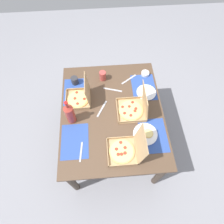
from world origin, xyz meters
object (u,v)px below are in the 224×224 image
plate_far_right (146,93)px  cup_red (75,81)px  pizza_box_corner_right (134,108)px  pizza_box_corner_left (80,97)px  pizza_box_center (126,150)px  plate_far_left (145,134)px  soda_bottle (70,113)px  cup_dark (103,76)px  condiment_bowl (145,74)px

plate_far_right → cup_red: size_ratio=2.44×
pizza_box_corner_right → cup_red: bearing=-123.8°
pizza_box_corner_left → cup_red: size_ratio=3.38×
pizza_box_corner_right → cup_red: pizza_box_corner_right is taller
plate_far_right → cup_red: bearing=-104.4°
pizza_box_center → plate_far_left: size_ratio=1.34×
plate_far_left → cup_red: (-0.69, -0.69, 0.03)m
plate_far_left → cup_red: cup_red is taller
pizza_box_center → soda_bottle: soda_bottle is taller
soda_bottle → cup_red: 0.48m
cup_red → cup_dark: cup_dark is taller
pizza_box_center → cup_red: pizza_box_center is taller
condiment_bowl → cup_dark: bearing=-87.1°
pizza_box_corner_left → plate_far_right: (-0.03, 0.72, -0.04)m
cup_red → cup_dark: 0.32m
plate_far_right → pizza_box_center: bearing=-25.1°
pizza_box_corner_left → cup_dark: pizza_box_corner_left is taller
pizza_box_corner_right → pizza_box_corner_left: (-0.18, -0.55, -0.00)m
pizza_box_corner_left → plate_far_left: pizza_box_corner_left is taller
soda_bottle → pizza_box_corner_right: bearing=95.6°
pizza_box_center → plate_far_left: bearing=126.0°
pizza_box_corner_right → pizza_box_center: size_ratio=1.02×
pizza_box_corner_right → soda_bottle: bearing=-84.4°
pizza_box_center → condiment_bowl: 0.96m
plate_far_right → pizza_box_corner_left: bearing=-87.6°
pizza_box_corner_left → soda_bottle: bearing=-19.5°
pizza_box_corner_right → plate_far_right: 0.27m
pizza_box_center → cup_red: (-0.84, -0.48, -0.00)m
pizza_box_corner_right → soda_bottle: size_ratio=0.99×
soda_bottle → condiment_bowl: (-0.53, 0.83, -0.11)m
plate_far_right → pizza_box_corner_right: bearing=-39.2°
pizza_box_center → pizza_box_corner_left: bearing=-145.8°
pizza_box_corner_left → condiment_bowl: size_ratio=3.28×
plate_far_left → cup_dark: bearing=-152.7°
plate_far_left → plate_far_right: bearing=169.6°
pizza_box_corner_right → plate_far_left: 0.29m
soda_bottle → pizza_box_corner_left: bearing=160.5°
pizza_box_corner_right → cup_red: 0.73m
pizza_box_corner_left → plate_far_right: pizza_box_corner_left is taller
pizza_box_corner_left → plate_far_left: bearing=53.8°
pizza_box_center → cup_dark: (-0.88, -0.16, 0.01)m
cup_red → condiment_bowl: bearing=94.3°
pizza_box_corner_right → plate_far_left: size_ratio=1.36×
pizza_box_center → plate_far_right: pizza_box_center is taller
plate_far_right → soda_bottle: bearing=-71.4°
soda_bottle → condiment_bowl: bearing=122.5°
cup_dark → condiment_bowl: bearing=92.9°
pizza_box_corner_right → cup_red: size_ratio=3.68×
soda_bottle → condiment_bowl: size_ratio=3.59×
pizza_box_corner_left → plate_far_right: bearing=92.4°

